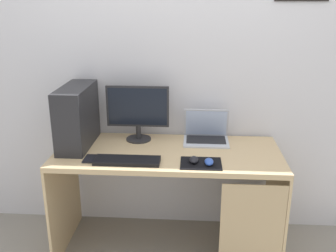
# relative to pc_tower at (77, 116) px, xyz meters

# --- Properties ---
(ground_plane) EXTENTS (8.00, 8.00, 0.00)m
(ground_plane) POSITION_rel_pc_tower_xyz_m (0.64, -0.07, -0.98)
(ground_plane) COLOR gray
(wall_back) EXTENTS (4.00, 0.05, 2.60)m
(wall_back) POSITION_rel_pc_tower_xyz_m (0.64, 0.30, 0.32)
(wall_back) COLOR silver
(wall_back) RESTS_ON ground_plane
(desk) EXTENTS (1.54, 0.66, 0.77)m
(desk) POSITION_rel_pc_tower_xyz_m (0.66, -0.08, -0.36)
(desk) COLOR tan
(desk) RESTS_ON ground_plane
(pc_tower) EXTENTS (0.19, 0.50, 0.42)m
(pc_tower) POSITION_rel_pc_tower_xyz_m (0.00, 0.00, 0.00)
(pc_tower) COLOR #232326
(pc_tower) RESTS_ON desk
(monitor) EXTENTS (0.45, 0.18, 0.41)m
(monitor) POSITION_rel_pc_tower_xyz_m (0.41, 0.12, 0.01)
(monitor) COLOR #232326
(monitor) RESTS_ON desk
(laptop) EXTENTS (0.32, 0.25, 0.23)m
(laptop) POSITION_rel_pc_tower_xyz_m (0.90, 0.14, -0.17)
(laptop) COLOR #B7BCC6
(laptop) RESTS_ON desk
(keyboard) EXTENTS (0.42, 0.14, 0.02)m
(keyboard) POSITION_rel_pc_tower_xyz_m (0.39, -0.28, -0.20)
(keyboard) COLOR black
(keyboard) RESTS_ON desk
(mousepad) EXTENTS (0.26, 0.20, 0.00)m
(mousepad) POSITION_rel_pc_tower_xyz_m (0.86, -0.27, -0.21)
(mousepad) COLOR black
(mousepad) RESTS_ON desk
(mouse_left) EXTENTS (0.06, 0.10, 0.03)m
(mouse_left) POSITION_rel_pc_tower_xyz_m (0.82, -0.26, -0.19)
(mouse_left) COLOR black
(mouse_left) RESTS_ON mousepad
(mouse_right) EXTENTS (0.06, 0.10, 0.03)m
(mouse_right) POSITION_rel_pc_tower_xyz_m (0.91, -0.29, -0.19)
(mouse_right) COLOR #2D51B2
(mouse_right) RESTS_ON mousepad
(cell_phone) EXTENTS (0.07, 0.13, 0.01)m
(cell_phone) POSITION_rel_pc_tower_xyz_m (0.14, -0.25, -0.21)
(cell_phone) COLOR black
(cell_phone) RESTS_ON desk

